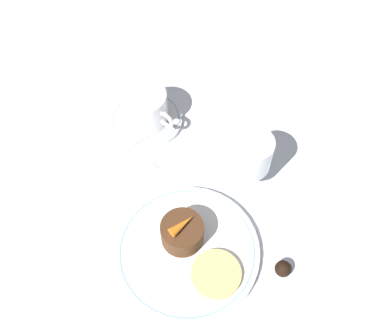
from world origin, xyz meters
The scene contains 11 objects.
ground_plane centered at (0.00, 0.00, 0.00)m, with size 3.00×3.00×0.00m, color white.
dinner_plate centered at (0.04, -0.05, 0.01)m, with size 0.23×0.23×0.01m.
saucer centered at (-0.19, 0.10, 0.01)m, with size 0.14×0.14×0.01m.
coffee_cup centered at (-0.19, 0.10, 0.05)m, with size 0.11×0.08×0.07m.
spoon centered at (-0.15, 0.10, 0.01)m, with size 0.04×0.10×0.00m.
wine_glass centered at (0.03, 0.12, 0.07)m, with size 0.07×0.07×0.11m.
fork centered at (-0.12, -0.03, 0.00)m, with size 0.04×0.19×0.01m.
dessert_cake centered at (0.02, -0.04, 0.03)m, with size 0.07×0.07×0.04m.
carrot_garnish centered at (0.02, -0.04, 0.06)m, with size 0.02×0.04×0.02m.
pineapple_slice centered at (0.10, -0.06, 0.02)m, with size 0.08×0.08×0.01m.
chocolate_truffle centered at (0.17, 0.01, 0.01)m, with size 0.03×0.03×0.03m.
Camera 1 is at (0.21, -0.25, 0.68)m, focal length 42.00 mm.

